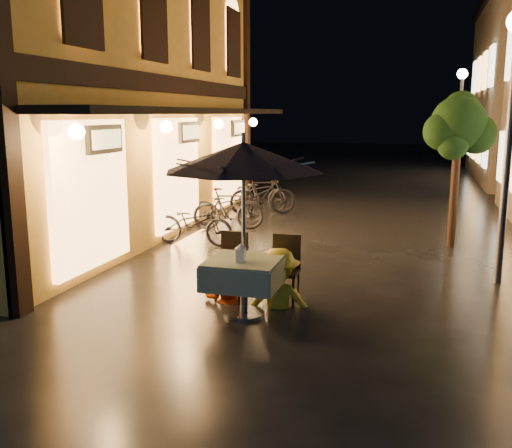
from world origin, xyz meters
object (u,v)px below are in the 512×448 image
(cafe_table, at_px, (244,273))
(person_orange, at_px, (226,254))
(person_yellow, at_px, (279,250))
(patio_umbrella, at_px, (243,157))
(bicycle_0, at_px, (193,223))
(table_lantern, at_px, (241,252))

(cafe_table, distance_m, person_orange, 0.72)
(cafe_table, xyz_separation_m, person_yellow, (0.36, 0.51, 0.23))
(patio_umbrella, xyz_separation_m, bicycle_0, (-2.25, 3.76, -1.69))
(patio_umbrella, distance_m, person_orange, 1.62)
(cafe_table, height_order, table_lantern, table_lantern)
(patio_umbrella, bearing_deg, bicycle_0, 120.89)
(patio_umbrella, bearing_deg, person_yellow, 54.79)
(person_yellow, bearing_deg, patio_umbrella, 41.65)
(cafe_table, xyz_separation_m, bicycle_0, (-2.25, 3.76, -0.13))
(cafe_table, relative_size, person_orange, 0.72)
(bicycle_0, bearing_deg, person_orange, -147.68)
(table_lantern, relative_size, person_yellow, 0.15)
(table_lantern, height_order, person_orange, person_orange)
(cafe_table, height_order, person_orange, person_orange)
(table_lantern, xyz_separation_m, bicycle_0, (-2.25, 3.89, -0.46))
(cafe_table, xyz_separation_m, table_lantern, (0.00, -0.14, 0.33))
(patio_umbrella, distance_m, person_yellow, 1.47)
(table_lantern, xyz_separation_m, person_yellow, (0.36, 0.65, -0.10))
(patio_umbrella, bearing_deg, table_lantern, -90.00)
(patio_umbrella, xyz_separation_m, person_yellow, (0.36, 0.51, -1.33))
(table_lantern, bearing_deg, person_orange, 122.77)
(bicycle_0, bearing_deg, patio_umbrella, -146.15)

